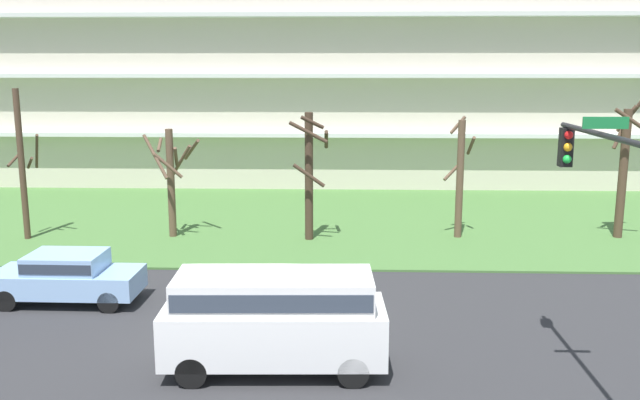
# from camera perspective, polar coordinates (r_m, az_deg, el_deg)

# --- Properties ---
(ground) EXTENTS (160.00, 160.00, 0.00)m
(ground) POSITION_cam_1_polar(r_m,az_deg,el_deg) (18.64, -6.11, -11.36)
(ground) COLOR #2D2D30
(grass_lawn_strip) EXTENTS (80.00, 16.00, 0.08)m
(grass_lawn_strip) POSITION_cam_1_polar(r_m,az_deg,el_deg) (31.94, -2.64, -1.68)
(grass_lawn_strip) COLOR #477238
(grass_lawn_strip) RESTS_ON ground
(apartment_building) EXTENTS (41.81, 13.89, 16.60)m
(apartment_building) POSITION_cam_1_polar(r_m,az_deg,el_deg) (45.60, -1.27, 12.60)
(apartment_building) COLOR beige
(apartment_building) RESTS_ON ground
(tree_far_left) EXTENTS (1.39, 1.24, 6.28)m
(tree_far_left) POSITION_cam_1_polar(r_m,az_deg,el_deg) (30.31, -23.73, 2.72)
(tree_far_left) COLOR #4C3828
(tree_far_left) RESTS_ON ground
(tree_left) EXTENTS (2.45, 2.43, 4.61)m
(tree_left) POSITION_cam_1_polar(r_m,az_deg,el_deg) (28.87, -12.37, 1.98)
(tree_left) COLOR brown
(tree_left) RESTS_ON ground
(tree_center) EXTENTS (1.56, 1.59, 5.33)m
(tree_center) POSITION_cam_1_polar(r_m,az_deg,el_deg) (27.59, -0.86, 2.39)
(tree_center) COLOR #423023
(tree_center) RESTS_ON ground
(tree_right) EXTENTS (1.21, 1.12, 5.13)m
(tree_right) POSITION_cam_1_polar(r_m,az_deg,el_deg) (28.70, 11.69, 1.93)
(tree_right) COLOR brown
(tree_right) RESTS_ON ground
(tree_far_right) EXTENTS (1.71, 1.75, 6.07)m
(tree_far_right) POSITION_cam_1_polar(r_m,az_deg,el_deg) (30.64, 24.20, 2.67)
(tree_far_right) COLOR #4C3828
(tree_far_right) RESTS_ON ground
(van_white_near_left) EXTENTS (5.27, 2.19, 2.36)m
(van_white_near_left) POSITION_cam_1_polar(r_m,az_deg,el_deg) (16.17, -3.87, -9.58)
(van_white_near_left) COLOR white
(van_white_near_left) RESTS_ON ground
(sedan_blue_center_right) EXTENTS (4.42, 1.85, 1.57)m
(sedan_blue_center_right) POSITION_cam_1_polar(r_m,az_deg,el_deg) (22.16, -20.49, -5.95)
(sedan_blue_center_right) COLOR #8CB2E0
(sedan_blue_center_right) RESTS_ON ground
(traffic_signal_mast) EXTENTS (0.90, 5.83, 6.17)m
(traffic_signal_mast) POSITION_cam_1_polar(r_m,az_deg,el_deg) (13.79, 24.02, -1.74)
(traffic_signal_mast) COLOR black
(traffic_signal_mast) RESTS_ON ground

